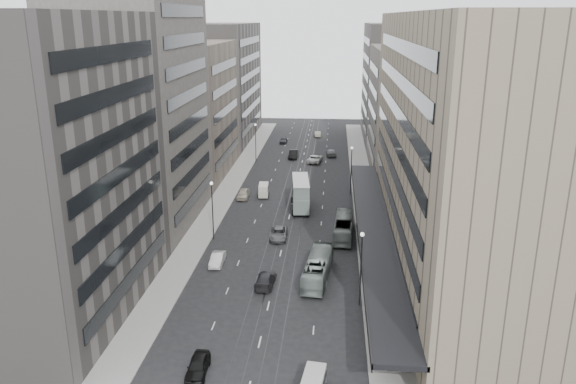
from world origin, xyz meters
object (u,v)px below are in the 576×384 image
(double_decker, at_px, (301,193))
(pedestrian, at_px, (393,355))
(bus_far, at_px, (344,227))
(bus_near, at_px, (318,268))
(sedan_2, at_px, (279,234))
(sedan_1, at_px, (217,259))
(panel_van, at_px, (264,190))
(sedan_0, at_px, (198,366))

(double_decker, xyz_separation_m, pedestrian, (10.68, -41.71, -1.57))
(bus_far, xyz_separation_m, pedestrian, (3.96, -30.30, -0.33))
(bus_far, bearing_deg, double_decker, -56.35)
(bus_near, bearing_deg, sedan_2, -58.56)
(bus_far, bearing_deg, sedan_1, 37.04)
(bus_near, relative_size, sedan_2, 2.08)
(bus_near, bearing_deg, panel_van, -65.45)
(pedestrian, bearing_deg, bus_far, -91.16)
(bus_near, relative_size, double_decker, 1.15)
(sedan_0, bearing_deg, pedestrian, 6.83)
(sedan_1, height_order, pedestrian, pedestrian)
(double_decker, relative_size, sedan_1, 2.17)
(bus_near, distance_m, bus_far, 14.12)
(bus_far, height_order, sedan_1, bus_far)
(pedestrian, bearing_deg, sedan_2, -74.49)
(panel_van, bearing_deg, sedan_2, -80.87)
(sedan_0, xyz_separation_m, pedestrian, (16.86, 2.46, 0.36))
(sedan_0, xyz_separation_m, sedan_2, (3.92, 31.37, -0.02))
(pedestrian, bearing_deg, panel_van, -78.53)
(panel_van, relative_size, pedestrian, 1.96)
(double_decker, height_order, panel_van, double_decker)
(double_decker, bearing_deg, bus_near, -87.17)
(bus_far, distance_m, sedan_1, 18.97)
(double_decker, bearing_deg, sedan_1, -117.52)
(bus_near, xyz_separation_m, sedan_1, (-12.58, 3.20, -0.77))
(sedan_1, bearing_deg, bus_far, 33.46)
(bus_far, bearing_deg, bus_near, 80.24)
(double_decker, bearing_deg, sedan_0, -103.19)
(sedan_2, bearing_deg, bus_far, 6.88)
(sedan_1, bearing_deg, sedan_0, -83.15)
(sedan_0, bearing_deg, bus_near, 61.38)
(bus_far, relative_size, panel_van, 2.77)
(panel_van, bearing_deg, pedestrian, -74.18)
(double_decker, distance_m, panel_van, 8.97)
(sedan_1, xyz_separation_m, sedan_2, (6.76, 9.18, 0.01))
(bus_near, xyz_separation_m, pedestrian, (7.11, -16.53, -0.39))
(bus_far, distance_m, sedan_0, 35.21)
(sedan_1, relative_size, sedan_2, 0.84)
(sedan_2, distance_m, pedestrian, 31.67)
(bus_far, height_order, pedestrian, bus_far)
(bus_far, xyz_separation_m, sedan_1, (-15.74, -10.57, -0.71))
(sedan_2, bearing_deg, bus_near, -66.71)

